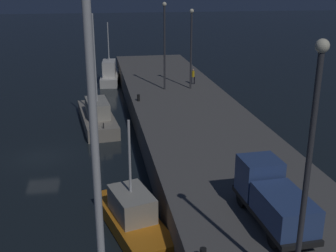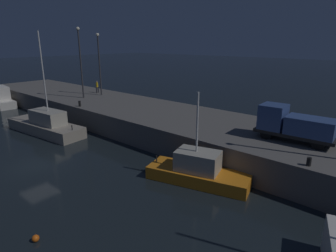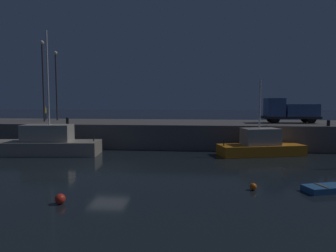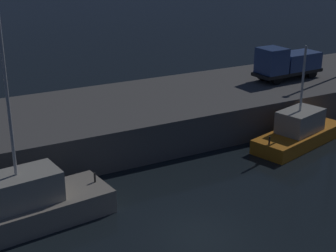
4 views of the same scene
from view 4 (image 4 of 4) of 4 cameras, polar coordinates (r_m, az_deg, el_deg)
ground_plane at (r=22.91m, az=3.51°, el=-12.42°), size 320.00×320.00×0.00m
pier_quay at (r=32.96m, az=-8.42°, el=0.11°), size 65.16×9.86×2.37m
fishing_trawler_red at (r=23.99m, az=-17.96°, el=-9.27°), size 10.41×3.89×10.59m
fishing_boat_blue at (r=33.47m, az=14.64°, el=-0.63°), size 7.59×4.20×6.45m
utility_truck at (r=39.81m, az=13.28°, el=6.97°), size 5.75×2.16×2.59m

